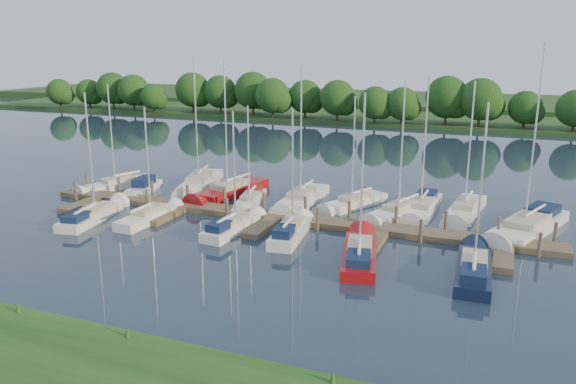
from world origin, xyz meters
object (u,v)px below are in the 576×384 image
at_px(sailboat_s_2, 233,227).
at_px(motorboat, 143,188).
at_px(dock, 274,219).
at_px(sailboat_n_0, 118,185).
at_px(sailboat_n_5, 302,201).

bearing_deg(sailboat_s_2, motorboat, 154.58).
height_order(dock, motorboat, motorboat).
bearing_deg(sailboat_n_0, dock, -174.07).
xyz_separation_m(sailboat_n_0, motorboat, (3.04, -0.30, 0.07)).
distance_m(sailboat_n_0, sailboat_n_5, 17.60).
bearing_deg(sailboat_n_5, sailboat_n_0, 3.14).
distance_m(sailboat_n_5, sailboat_s_2, 8.78).
height_order(sailboat_n_0, motorboat, sailboat_n_0).
bearing_deg(sailboat_n_5, motorboat, 5.18).
relative_size(sailboat_n_5, sailboat_s_2, 1.32).
distance_m(dock, sailboat_n_5, 5.32).
bearing_deg(motorboat, sailboat_s_2, 138.51).
distance_m(sailboat_n_0, sailboat_s_2, 17.20).
height_order(dock, sailboat_n_0, sailboat_n_0).
bearing_deg(sailboat_n_5, sailboat_s_2, 75.99).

